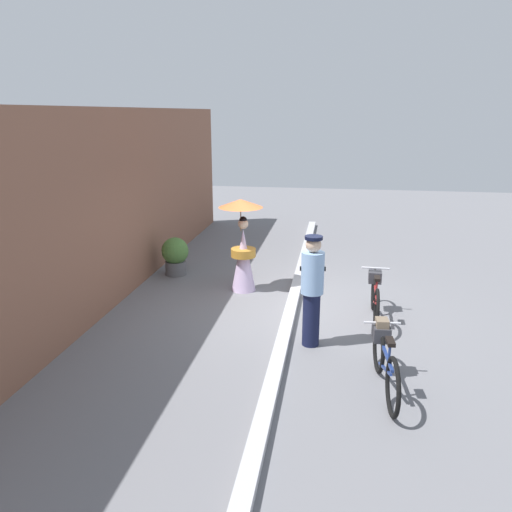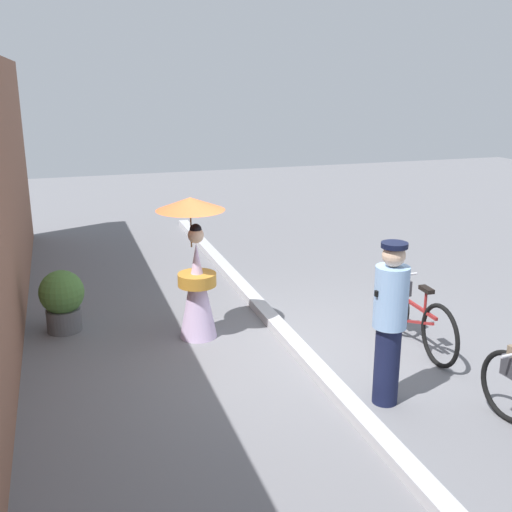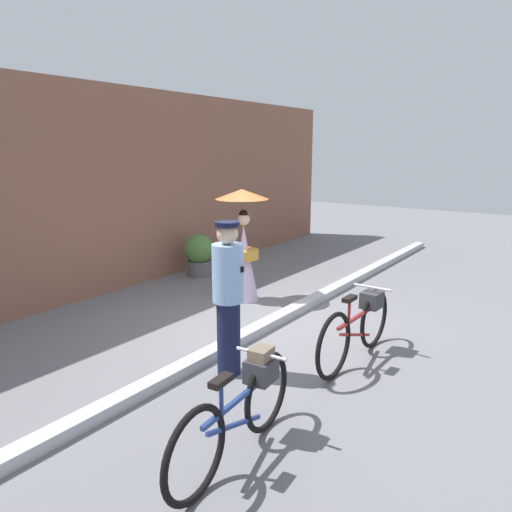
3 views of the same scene
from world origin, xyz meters
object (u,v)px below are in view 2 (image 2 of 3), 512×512
Objects in this scene: potted_plant_by_door at (63,298)px; bicycle_near_officer at (413,313)px; person_officer at (390,320)px; person_with_parasol at (196,266)px.

bicycle_near_officer is at bearing -113.95° from potted_plant_by_door.
bicycle_near_officer reaches higher than potted_plant_by_door.
person_officer reaches higher than potted_plant_by_door.
person_officer is 2.69m from person_with_parasol.
bicycle_near_officer is 1.00× the size of person_with_parasol.
potted_plant_by_door is at bearing 46.05° from person_officer.
person_officer is at bearing 138.68° from bicycle_near_officer.
bicycle_near_officer is at bearing -41.32° from person_officer.
person_with_parasol is (1.09, 2.50, 0.52)m from bicycle_near_officer.
person_with_parasol is (2.25, 1.48, 0.03)m from person_officer.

